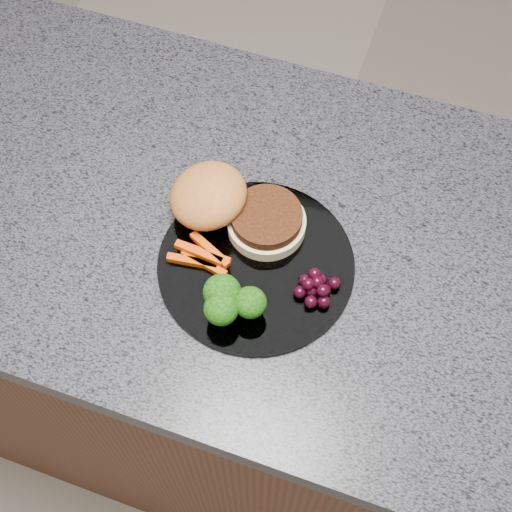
{
  "coord_description": "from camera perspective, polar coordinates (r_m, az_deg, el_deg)",
  "views": [
    {
      "loc": [
        0.23,
        -0.48,
        1.73
      ],
      "look_at": [
        0.08,
        -0.06,
        0.93
      ],
      "focal_mm": 50.0,
      "sensor_mm": 36.0,
      "label": 1
    }
  ],
  "objects": [
    {
      "name": "burger",
      "position": [
        0.95,
        -2.17,
        3.97
      ],
      "size": [
        0.21,
        0.13,
        0.06
      ],
      "rotation": [
        0.0,
        0.0,
        0.28
      ],
      "color": "#FAE9B0",
      "rests_on": "plate"
    },
    {
      "name": "broccoli",
      "position": [
        0.87,
        -2.14,
        -3.59
      ],
      "size": [
        0.08,
        0.07,
        0.06
      ],
      "rotation": [
        0.0,
        0.0,
        -0.23
      ],
      "color": "#56822F",
      "rests_on": "plate"
    },
    {
      "name": "grape_bunch",
      "position": [
        0.91,
        4.84,
        -2.53
      ],
      "size": [
        0.05,
        0.05,
        0.03
      ],
      "rotation": [
        0.0,
        0.0,
        0.13
      ],
      "color": "black",
      "rests_on": "plate"
    },
    {
      "name": "carrot_sticks",
      "position": [
        0.93,
        -4.31,
        -0.02
      ],
      "size": [
        0.08,
        0.05,
        0.02
      ],
      "rotation": [
        0.0,
        0.0,
        -0.35
      ],
      "color": "#D74603",
      "rests_on": "plate"
    },
    {
      "name": "plate",
      "position": [
        0.94,
        -0.0,
        -0.68
      ],
      "size": [
        0.26,
        0.26,
        0.01
      ],
      "primitive_type": "cylinder",
      "color": "white",
      "rests_on": "countertop"
    },
    {
      "name": "countertop",
      "position": [
        1.0,
        -3.21,
        2.84
      ],
      "size": [
        1.2,
        0.6,
        0.04
      ],
      "primitive_type": "cube",
      "color": "#484952",
      "rests_on": "island_cabinet"
    },
    {
      "name": "island_cabinet",
      "position": [
        1.4,
        -2.31,
        -6.89
      ],
      "size": [
        1.2,
        0.6,
        0.86
      ],
      "primitive_type": "cube",
      "color": "#55301D",
      "rests_on": "ground"
    }
  ]
}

